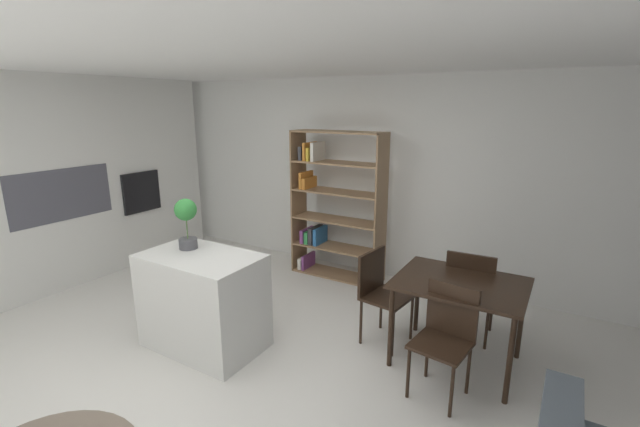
{
  "coord_description": "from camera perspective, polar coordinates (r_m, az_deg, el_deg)",
  "views": [
    {
      "loc": [
        2.47,
        -2.45,
        2.26
      ],
      "look_at": [
        0.37,
        1.05,
        1.2
      ],
      "focal_mm": 23.89,
      "sensor_mm": 36.0,
      "label": 1
    }
  ],
  "objects": [
    {
      "name": "ground_plane",
      "position": [
        4.15,
        -12.64,
        -18.84
      ],
      "size": [
        9.69,
        9.69,
        0.0
      ],
      "primitive_type": "plane",
      "color": "silver"
    },
    {
      "name": "ceiling_slab",
      "position": [
        3.5,
        -15.16,
        20.22
      ],
      "size": [
        7.04,
        5.43,
        0.06
      ],
      "color": "white",
      "rests_on": "ground_plane"
    },
    {
      "name": "back_partition",
      "position": [
        5.78,
        5.17,
        4.93
      ],
      "size": [
        7.04,
        0.06,
        2.61
      ],
      "primitive_type": "cube",
      "color": "white",
      "rests_on": "ground_plane"
    },
    {
      "name": "tall_cabinet_run_left",
      "position": [
        6.18,
        -34.96,
        2.99
      ],
      "size": [
        0.68,
        4.88,
        2.61
      ],
      "primitive_type": "cube",
      "color": "silver",
      "rests_on": "ground_plane"
    },
    {
      "name": "cabinet_niche_splashback",
      "position": [
        6.0,
        -31.29,
        2.13
      ],
      "size": [
        0.01,
        1.22,
        0.63
      ],
      "color": "#4C4C56",
      "rests_on": "ground_plane"
    },
    {
      "name": "built_in_oven",
      "position": [
        6.57,
        -22.81,
        2.71
      ],
      "size": [
        0.06,
        0.58,
        0.57
      ],
      "color": "black",
      "rests_on": "ground_plane"
    },
    {
      "name": "kitchen_island",
      "position": [
        4.23,
        -15.36,
        -11.25
      ],
      "size": [
        1.1,
        0.69,
        0.92
      ],
      "primitive_type": "cube",
      "color": "silver",
      "rests_on": "ground_plane"
    },
    {
      "name": "potted_plant_on_island",
      "position": [
        4.18,
        -17.49,
        -0.6
      ],
      "size": [
        0.21,
        0.21,
        0.48
      ],
      "color": "#4C4C51",
      "rests_on": "kitchen_island"
    },
    {
      "name": "open_bookshelf",
      "position": [
        5.59,
        1.4,
        0.97
      ],
      "size": [
        1.24,
        0.37,
        1.93
      ],
      "color": "#997551",
      "rests_on": "ground_plane"
    },
    {
      "name": "dining_table",
      "position": [
        3.93,
        18.23,
        -9.78
      ],
      "size": [
        1.08,
        0.83,
        0.78
      ],
      "color": "black",
      "rests_on": "ground_plane"
    },
    {
      "name": "dining_chair_near",
      "position": [
        3.6,
        16.55,
        -14.81
      ],
      "size": [
        0.46,
        0.45,
        0.89
      ],
      "rotation": [
        0.0,
        0.0,
        -0.13
      ],
      "color": "black",
      "rests_on": "ground_plane"
    },
    {
      "name": "dining_chair_far",
      "position": [
        4.38,
        19.47,
        -9.41
      ],
      "size": [
        0.46,
        0.46,
        0.92
      ],
      "rotation": [
        0.0,
        0.0,
        3.19
      ],
      "color": "black",
      "rests_on": "ground_plane"
    },
    {
      "name": "dining_chair_island_side",
      "position": [
        4.19,
        7.99,
        -9.77
      ],
      "size": [
        0.46,
        0.49,
        0.89
      ],
      "rotation": [
        0.0,
        0.0,
        1.44
      ],
      "color": "black",
      "rests_on": "ground_plane"
    }
  ]
}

